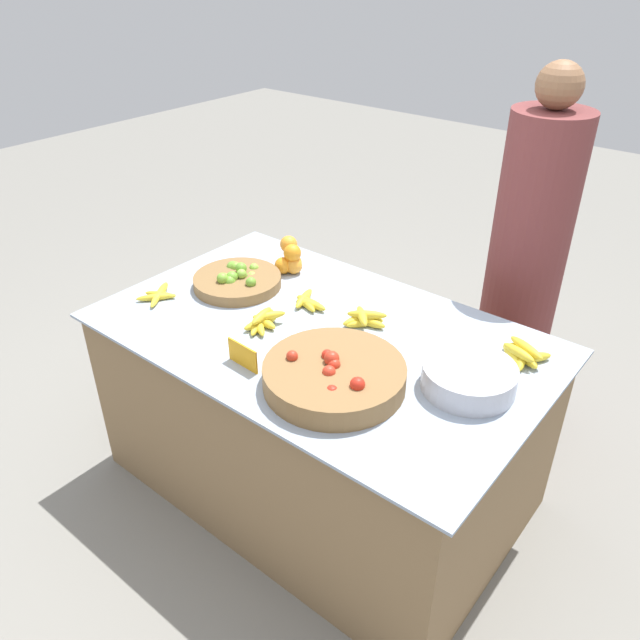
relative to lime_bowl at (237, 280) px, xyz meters
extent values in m
plane|color=gray|center=(0.50, -0.06, -0.81)|extent=(12.00, 12.00, 0.00)
cube|color=olive|center=(0.50, -0.06, -0.42)|extent=(1.62, 1.00, 0.77)
cube|color=#99A8BC|center=(0.50, -0.06, -0.03)|extent=(1.68, 1.04, 0.01)
cylinder|color=olive|center=(0.00, 0.00, 0.00)|extent=(0.37, 0.37, 0.05)
sphere|color=#89BC42|center=(-0.02, -0.05, 0.02)|extent=(0.05, 0.05, 0.05)
sphere|color=#6BA333|center=(-0.01, 0.04, 0.04)|extent=(0.05, 0.05, 0.05)
sphere|color=#7AB238|center=(-0.01, -0.07, 0.03)|extent=(0.05, 0.05, 0.05)
sphere|color=#6BA333|center=(-0.08, 0.06, 0.01)|extent=(0.06, 0.06, 0.06)
sphere|color=#6BA333|center=(0.02, 0.02, 0.02)|extent=(0.04, 0.04, 0.04)
sphere|color=#89BC42|center=(0.00, 0.10, 0.02)|extent=(0.04, 0.04, 0.04)
sphere|color=#89BC42|center=(0.03, 0.06, 0.00)|extent=(0.05, 0.05, 0.05)
sphere|color=#6BA333|center=(0.10, -0.02, 0.03)|extent=(0.04, 0.04, 0.04)
sphere|color=#7AB238|center=(-0.06, 0.05, 0.02)|extent=(0.05, 0.05, 0.05)
sphere|color=#6BA333|center=(0.00, -0.03, 0.03)|extent=(0.05, 0.05, 0.05)
sphere|color=#89BC42|center=(0.02, 0.01, 0.03)|extent=(0.04, 0.04, 0.04)
sphere|color=#6BA333|center=(0.01, -0.05, 0.01)|extent=(0.05, 0.05, 0.05)
cylinder|color=olive|center=(0.74, -0.29, 0.01)|extent=(0.47, 0.47, 0.08)
sphere|color=red|center=(0.64, -0.34, 0.02)|extent=(0.05, 0.05, 0.05)
sphere|color=red|center=(0.74, -0.30, 0.03)|extent=(0.05, 0.05, 0.05)
sphere|color=red|center=(0.79, -0.24, 0.01)|extent=(0.05, 0.05, 0.05)
sphere|color=red|center=(0.90, -0.32, 0.03)|extent=(0.04, 0.04, 0.04)
sphere|color=red|center=(0.68, -0.34, 0.02)|extent=(0.04, 0.04, 0.04)
sphere|color=red|center=(0.86, -0.33, 0.06)|extent=(0.05, 0.05, 0.05)
sphere|color=red|center=(0.71, -0.15, 0.00)|extent=(0.05, 0.05, 0.05)
sphere|color=red|center=(0.63, -0.16, 0.00)|extent=(0.04, 0.04, 0.04)
sphere|color=red|center=(0.72, -0.27, 0.06)|extent=(0.05, 0.05, 0.05)
sphere|color=red|center=(0.61, -0.34, 0.06)|extent=(0.04, 0.04, 0.04)
sphere|color=red|center=(0.88, -0.19, 0.00)|extent=(0.04, 0.04, 0.04)
sphere|color=red|center=(0.75, -0.32, 0.05)|extent=(0.04, 0.04, 0.04)
sphere|color=red|center=(0.81, -0.23, 0.02)|extent=(0.04, 0.04, 0.04)
sphere|color=red|center=(0.69, -0.26, 0.06)|extent=(0.04, 0.04, 0.04)
sphere|color=red|center=(0.72, -0.28, 0.04)|extent=(0.04, 0.04, 0.04)
sphere|color=red|center=(0.74, -0.28, 0.05)|extent=(0.04, 0.04, 0.04)
sphere|color=red|center=(0.81, -0.38, 0.03)|extent=(0.05, 0.05, 0.05)
sphere|color=orange|center=(0.09, 0.24, 0.01)|extent=(0.07, 0.07, 0.07)
sphere|color=orange|center=(0.11, 0.24, 0.01)|extent=(0.07, 0.07, 0.07)
sphere|color=orange|center=(0.07, 0.21, 0.01)|extent=(0.07, 0.07, 0.07)
sphere|color=orange|center=(0.09, 0.25, 0.01)|extent=(0.08, 0.08, 0.08)
sphere|color=orange|center=(0.10, 0.24, 0.07)|extent=(0.08, 0.08, 0.08)
sphere|color=orange|center=(0.03, 0.30, 0.07)|extent=(0.08, 0.08, 0.08)
cylinder|color=#B7B7BF|center=(1.09, -0.02, 0.02)|extent=(0.31, 0.31, 0.09)
cube|color=orange|center=(0.43, -0.40, 0.02)|extent=(0.14, 0.01, 0.09)
ellipsoid|color=yellow|center=(1.20, 0.26, -0.01)|extent=(0.11, 0.12, 0.04)
ellipsoid|color=yellow|center=(1.16, 0.24, -0.01)|extent=(0.15, 0.12, 0.04)
ellipsoid|color=yellow|center=(1.17, 0.21, -0.01)|extent=(0.07, 0.13, 0.03)
ellipsoid|color=yellow|center=(1.13, 0.23, -0.01)|extent=(0.11, 0.11, 0.03)
ellipsoid|color=yellow|center=(1.16, 0.23, -0.01)|extent=(0.14, 0.07, 0.03)
ellipsoid|color=yellow|center=(1.15, 0.22, 0.01)|extent=(0.14, 0.07, 0.03)
ellipsoid|color=yellow|center=(1.16, 0.26, 0.02)|extent=(0.16, 0.10, 0.03)
ellipsoid|color=yellow|center=(0.60, 0.06, -0.01)|extent=(0.10, 0.11, 0.03)
ellipsoid|color=yellow|center=(0.58, 0.08, -0.01)|extent=(0.08, 0.15, 0.04)
ellipsoid|color=yellow|center=(0.62, 0.09, -0.01)|extent=(0.14, 0.05, 0.03)
ellipsoid|color=yellow|center=(0.60, 0.09, -0.01)|extent=(0.12, 0.10, 0.03)
ellipsoid|color=yellow|center=(0.60, 0.09, 0.02)|extent=(0.14, 0.11, 0.03)
ellipsoid|color=yellow|center=(0.59, 0.07, 0.02)|extent=(0.12, 0.12, 0.03)
ellipsoid|color=yellow|center=(-0.17, -0.27, -0.01)|extent=(0.13, 0.08, 0.03)
ellipsoid|color=yellow|center=(-0.17, -0.29, -0.01)|extent=(0.11, 0.14, 0.03)
ellipsoid|color=yellow|center=(-0.17, -0.29, -0.01)|extent=(0.12, 0.14, 0.03)
ellipsoid|color=yellow|center=(-0.19, -0.25, -0.01)|extent=(0.11, 0.14, 0.03)
ellipsoid|color=yellow|center=(0.35, 0.05, -0.01)|extent=(0.12, 0.05, 0.03)
ellipsoid|color=yellow|center=(0.34, 0.05, -0.01)|extent=(0.14, 0.08, 0.03)
ellipsoid|color=yellow|center=(0.35, 0.06, -0.01)|extent=(0.16, 0.04, 0.03)
ellipsoid|color=yellow|center=(0.31, 0.07, -0.01)|extent=(0.08, 0.16, 0.03)
ellipsoid|color=yellow|center=(0.31, -0.16, -0.01)|extent=(0.13, 0.04, 0.03)
ellipsoid|color=yellow|center=(0.30, -0.20, -0.01)|extent=(0.08, 0.12, 0.03)
ellipsoid|color=yellow|center=(0.31, -0.19, -0.01)|extent=(0.14, 0.11, 0.03)
ellipsoid|color=yellow|center=(0.30, -0.18, -0.01)|extent=(0.07, 0.15, 0.04)
ellipsoid|color=yellow|center=(0.29, -0.13, -0.01)|extent=(0.07, 0.12, 0.03)
ellipsoid|color=yellow|center=(0.32, -0.14, 0.01)|extent=(0.09, 0.12, 0.03)
ellipsoid|color=yellow|center=(0.30, -0.17, 0.02)|extent=(0.06, 0.13, 0.03)
cylinder|color=brown|center=(0.90, 0.85, -0.06)|extent=(0.32, 0.32, 1.48)
sphere|color=#896042|center=(0.90, 0.85, 0.77)|extent=(0.18, 0.18, 0.18)
camera|label=1|loc=(1.73, -1.59, 1.23)|focal=35.00mm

